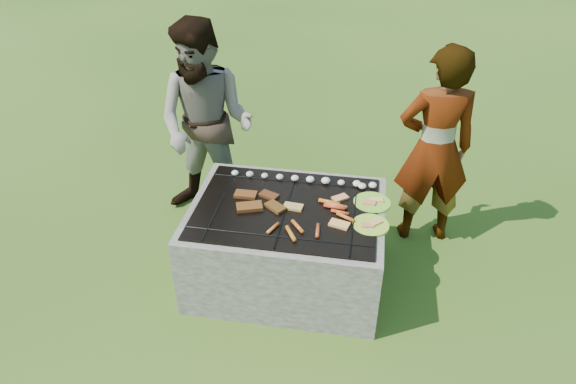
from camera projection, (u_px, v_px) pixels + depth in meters
name	position (u px, v px, depth m)	size (l,w,h in m)	color
lawn	(287.00, 275.00, 3.76)	(60.00, 60.00, 0.00)	#244511
fire_pit	(287.00, 245.00, 3.61)	(1.30, 1.00, 0.62)	#9F968D
mushrooms	(312.00, 180.00, 3.67)	(1.05, 0.08, 0.04)	white
pork_slabs	(257.00, 202.00, 3.46)	(0.39, 0.29, 0.03)	#984F1B
sausages	(320.00, 217.00, 3.31)	(0.54, 0.48, 0.03)	orange
bread_on_grate	(321.00, 211.00, 3.37)	(0.46, 0.41, 0.02)	tan
plate_far	(372.00, 203.00, 3.47)	(0.31, 0.31, 0.03)	#ABDC34
plate_near	(371.00, 225.00, 3.26)	(0.28, 0.28, 0.03)	#E1F139
cook	(435.00, 149.00, 3.74)	(0.57, 0.37, 1.56)	gray
bystander	(206.00, 125.00, 3.99)	(0.79, 0.62, 1.63)	gray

